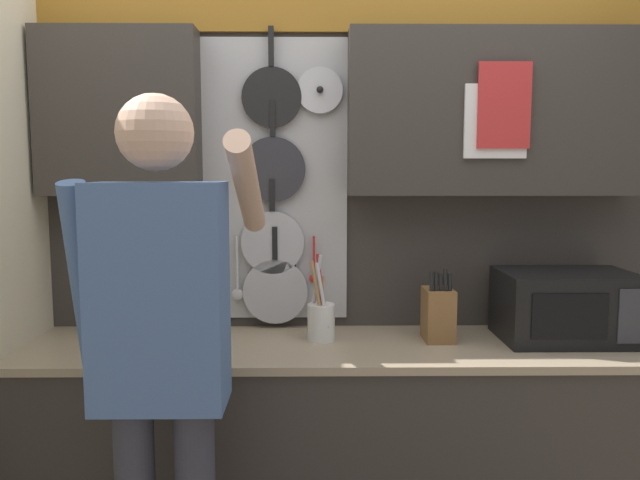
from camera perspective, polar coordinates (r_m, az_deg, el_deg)
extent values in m
cube|color=#38332D|center=(2.59, 1.91, -19.41)|extent=(2.40, 0.55, 0.87)
cube|color=tan|center=(2.43, 1.95, -9.79)|extent=(2.43, 0.58, 0.03)
cube|color=#38332D|center=(2.65, 1.68, -1.04)|extent=(3.00, 0.04, 2.44)
cube|color=#38332D|center=(2.65, -17.93, 11.02)|extent=(0.63, 0.16, 0.66)
cube|color=#38332D|center=(2.64, 15.57, 11.12)|extent=(1.16, 0.16, 0.66)
cube|color=#B2B2B2|center=(2.60, -4.12, 5.43)|extent=(0.60, 0.01, 1.16)
cylinder|color=black|center=(2.59, -4.45, 12.88)|extent=(0.24, 0.02, 0.24)
cube|color=black|center=(2.62, -4.50, 17.25)|extent=(0.02, 0.02, 0.16)
cylinder|color=#2D2D33|center=(2.58, -4.31, 6.45)|extent=(0.27, 0.02, 0.27)
cube|color=black|center=(2.58, -4.35, 11.02)|extent=(0.02, 0.02, 0.15)
cylinder|color=#B7B7BC|center=(2.60, -4.36, -0.24)|extent=(0.26, 0.02, 0.26)
cube|color=black|center=(2.57, -4.41, 4.12)|extent=(0.02, 0.02, 0.13)
cylinder|color=#B7B7BC|center=(2.63, -4.10, -4.72)|extent=(0.27, 0.02, 0.27)
cube|color=black|center=(2.59, -4.15, -0.29)|extent=(0.02, 0.02, 0.14)
cylinder|color=silver|center=(2.59, -0.01, 13.54)|extent=(0.19, 0.01, 0.19)
sphere|color=black|center=(2.57, 0.00, 13.59)|extent=(0.03, 0.03, 0.03)
cylinder|color=silver|center=(2.62, -7.60, -2.16)|extent=(0.01, 0.01, 0.23)
ellipsoid|color=silver|center=(2.64, -7.55, -4.95)|extent=(0.05, 0.01, 0.05)
cylinder|color=silver|center=(2.61, -5.85, -2.20)|extent=(0.01, 0.01, 0.23)
ellipsoid|color=silver|center=(2.64, -5.82, -4.99)|extent=(0.04, 0.01, 0.04)
cylinder|color=silver|center=(2.60, -4.10, -1.54)|extent=(0.01, 0.01, 0.17)
ellipsoid|color=silver|center=(2.62, -4.08, -3.79)|extent=(0.06, 0.01, 0.05)
cylinder|color=black|center=(2.60, -2.33, -1.57)|extent=(0.01, 0.01, 0.18)
ellipsoid|color=black|center=(2.62, -2.32, -3.76)|extent=(0.04, 0.01, 0.04)
cylinder|color=red|center=(2.60, -0.56, -1.46)|extent=(0.01, 0.01, 0.17)
ellipsoid|color=red|center=(2.61, -0.56, -3.53)|extent=(0.04, 0.01, 0.04)
cube|color=white|center=(2.54, 15.77, 10.40)|extent=(0.24, 0.02, 0.28)
cube|color=red|center=(2.55, 16.49, 11.72)|extent=(0.20, 0.02, 0.33)
cube|color=black|center=(2.63, 21.55, -5.63)|extent=(0.51, 0.34, 0.27)
cube|color=black|center=(2.45, 21.88, -6.51)|extent=(0.28, 0.01, 0.17)
cube|color=#333338|center=(2.55, 26.76, -6.25)|extent=(0.11, 0.01, 0.20)
cube|color=brown|center=(2.49, 10.75, -6.71)|extent=(0.11, 0.15, 0.20)
cylinder|color=black|center=(2.43, 10.16, -3.77)|extent=(0.02, 0.03, 0.07)
cylinder|color=black|center=(2.43, 10.57, -3.74)|extent=(0.02, 0.03, 0.07)
cylinder|color=black|center=(2.43, 10.97, -3.81)|extent=(0.02, 0.02, 0.07)
cylinder|color=black|center=(2.44, 11.38, -3.59)|extent=(0.02, 0.03, 0.08)
cylinder|color=black|center=(2.44, 11.78, -3.79)|extent=(0.02, 0.03, 0.07)
cylinder|color=white|center=(2.45, 0.11, -7.54)|extent=(0.11, 0.11, 0.14)
cylinder|color=silver|center=(2.44, -0.41, -4.56)|extent=(0.05, 0.05, 0.28)
cylinder|color=tan|center=(2.43, 0.10, -5.63)|extent=(0.03, 0.05, 0.19)
cylinder|color=tan|center=(2.40, -0.22, -4.99)|extent=(0.06, 0.03, 0.26)
cylinder|color=silver|center=(2.40, 0.21, -5.09)|extent=(0.06, 0.04, 0.25)
cylinder|color=red|center=(2.42, 0.10, -4.63)|extent=(0.04, 0.05, 0.28)
cube|color=#4C6B9E|center=(1.87, -14.45, -4.94)|extent=(0.38, 0.22, 0.66)
sphere|color=#DBAD8E|center=(1.84, -14.86, 9.49)|extent=(0.22, 0.22, 0.22)
cylinder|color=#4C6B9E|center=(1.97, -20.77, -3.29)|extent=(0.08, 0.22, 0.59)
cylinder|color=#DBAD8E|center=(2.05, -6.70, 4.87)|extent=(0.08, 0.55, 0.34)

